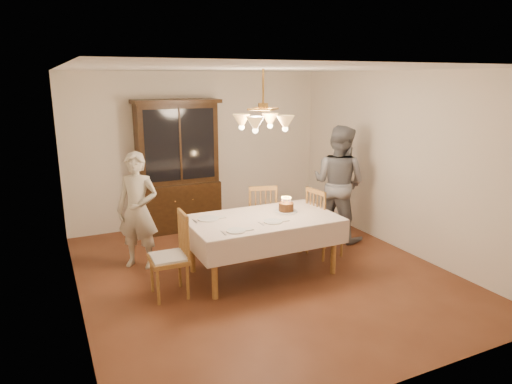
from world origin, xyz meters
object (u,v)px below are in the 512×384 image
elderly_woman (138,211)px  birthday_cake (286,208)px  dining_table (263,223)px  chair_far_side (261,220)px  china_hutch (178,168)px

elderly_woman → birthday_cake: 1.97m
dining_table → chair_far_side: 0.92m
chair_far_side → birthday_cake: bearing=-87.8°
dining_table → birthday_cake: (0.40, 0.10, 0.13)m
dining_table → china_hutch: size_ratio=0.88×
chair_far_side → dining_table: bearing=-114.6°
birthday_cake → chair_far_side: bearing=92.2°
chair_far_side → elderly_woman: elderly_woman is taller
china_hutch → elderly_woman: (-0.95, -1.34, -0.26)m
chair_far_side → elderly_woman: 1.80m
chair_far_side → elderly_woman: size_ratio=0.64×
dining_table → elderly_woman: elderly_woman is taller
china_hutch → chair_far_side: china_hutch is taller
elderly_woman → dining_table: bearing=3.1°
china_hutch → chair_far_side: 1.77m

